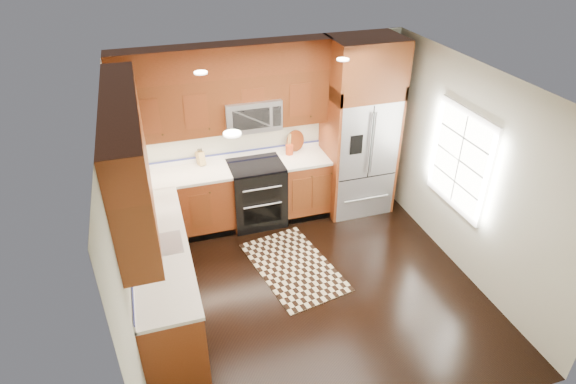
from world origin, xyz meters
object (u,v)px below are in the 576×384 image
object	(u,v)px
range	(257,193)
utensil_crock	(289,147)
refrigerator	(360,129)
knife_block	(201,158)
rug	(294,266)

from	to	relation	value
range	utensil_crock	distance (m)	0.82
refrigerator	knife_block	bearing A→B (deg)	172.89
rug	utensil_crock	world-z (taller)	utensil_crock
refrigerator	rug	size ratio (longest dim) A/B	1.72
utensil_crock	knife_block	bearing A→B (deg)	176.90
knife_block	utensil_crock	bearing A→B (deg)	-3.10
range	rug	size ratio (longest dim) A/B	0.63
utensil_crock	refrigerator	bearing A→B (deg)	-12.16
refrigerator	range	bearing A→B (deg)	178.60
range	refrigerator	xyz separation A→B (m)	(1.55, -0.04, 0.83)
refrigerator	utensil_crock	world-z (taller)	refrigerator
knife_block	utensil_crock	xyz separation A→B (m)	(1.28, -0.07, 0.01)
rug	knife_block	size ratio (longest dim) A/B	6.21
refrigerator	rug	world-z (taller)	refrigerator
range	refrigerator	bearing A→B (deg)	-1.40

